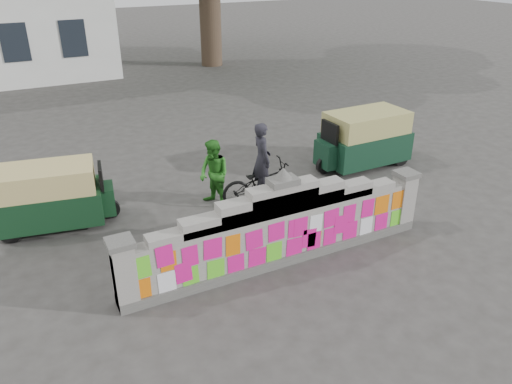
# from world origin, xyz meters

# --- Properties ---
(ground) EXTENTS (100.00, 100.00, 0.00)m
(ground) POSITION_xyz_m (0.00, 0.00, 0.00)
(ground) COLOR #383533
(ground) RESTS_ON ground
(parapet_wall) EXTENTS (6.48, 0.44, 2.01)m
(parapet_wall) POSITION_xyz_m (-0.00, -0.01, 0.75)
(parapet_wall) COLOR #4C4C49
(parapet_wall) RESTS_ON ground
(cyclist_bike) EXTENTS (2.04, 0.91, 1.04)m
(cyclist_bike) POSITION_xyz_m (0.86, 2.46, 0.52)
(cyclist_bike) COLOR black
(cyclist_bike) RESTS_ON ground
(cyclist_rider) EXTENTS (0.49, 0.69, 1.76)m
(cyclist_rider) POSITION_xyz_m (0.86, 2.46, 0.88)
(cyclist_rider) COLOR black
(cyclist_rider) RESTS_ON ground
(pedestrian) EXTENTS (0.82, 0.94, 1.64)m
(pedestrian) POSITION_xyz_m (-0.21, 2.81, 0.82)
(pedestrian) COLOR #297820
(pedestrian) RESTS_ON ground
(rickshaw_left) EXTENTS (2.60, 1.53, 1.40)m
(rickshaw_left) POSITION_xyz_m (-3.72, 3.54, 0.73)
(rickshaw_left) COLOR #10321A
(rickshaw_left) RESTS_ON ground
(rickshaw_right) EXTENTS (2.81, 1.34, 1.55)m
(rickshaw_right) POSITION_xyz_m (4.48, 3.24, 0.80)
(rickshaw_right) COLOR #103220
(rickshaw_right) RESTS_ON ground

